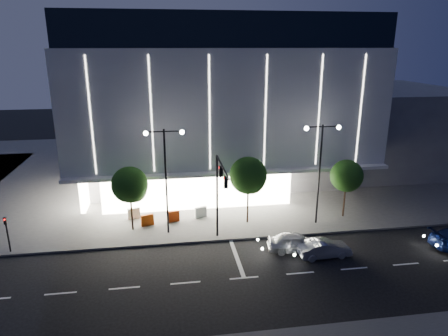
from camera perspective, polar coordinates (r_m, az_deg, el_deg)
name	(u,v)px	position (r m, az deg, el deg)	size (l,w,h in m)	color
ground	(212,269)	(29.31, -1.67, -14.17)	(160.00, 160.00, 0.00)	black
sidewalk_museum	(228,167)	(51.78, 0.60, 0.12)	(70.00, 40.00, 0.15)	#474747
museum	(214,98)	(47.92, -1.46, 9.99)	(30.00, 25.80, 18.00)	#4C4C51
annex_building	(383,125)	(57.70, 21.78, 5.70)	(16.00, 20.00, 10.00)	#4C4C51
traffic_mast	(220,186)	(30.26, -0.64, -2.57)	(0.33, 5.89, 7.07)	black
street_lamp_west	(165,166)	(32.24, -8.36, 0.23)	(3.16, 0.36, 9.00)	black
street_lamp_east	(320,160)	(34.73, 13.60, 1.16)	(3.16, 0.36, 9.00)	black
ped_signal_far	(7,231)	(34.46, -28.59, -7.88)	(0.22, 0.24, 3.00)	black
tree_left	(130,187)	(33.94, -13.27, -2.60)	(3.02, 3.02, 5.72)	black
tree_mid	(248,177)	(34.41, 3.51, -1.36)	(3.25, 3.25, 6.15)	black
tree_right	(347,177)	(37.42, 17.11, -1.30)	(2.91, 2.91, 5.51)	black
car_lead	(295,242)	(31.68, 10.15, -10.40)	(1.72, 4.27, 1.45)	#A6A8AD
car_second	(324,249)	(31.37, 14.12, -11.11)	(1.40, 4.01, 1.32)	#B5B6BD
barrier_a	(147,220)	(35.68, -10.89, -7.31)	(1.10, 0.25, 1.00)	#D34A0B
barrier_b	(134,213)	(37.27, -12.74, -6.34)	(1.10, 0.25, 1.00)	#BCBCBC
barrier_c	(173,216)	(36.03, -7.26, -6.88)	(1.10, 0.25, 1.00)	#C6380B
barrier_d	(201,212)	(36.69, -3.33, -6.31)	(1.10, 0.25, 1.00)	silver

